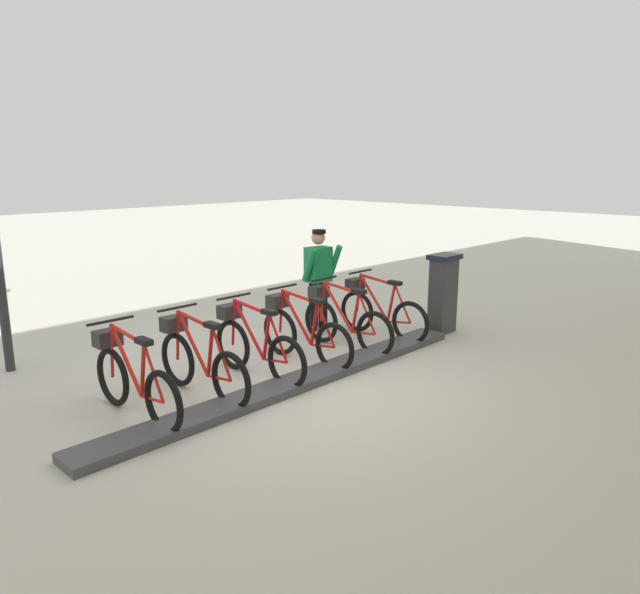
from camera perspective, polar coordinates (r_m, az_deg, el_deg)
name	(u,v)px	position (r m, az deg, el deg)	size (l,w,h in m)	color
ground_plane	(300,385)	(7.35, -1.92, -8.53)	(60.00, 60.00, 0.00)	beige
dock_rail_base	(300,381)	(7.34, -1.93, -8.17)	(0.44, 5.88, 0.10)	#47474C
payment_kiosk	(443,292)	(9.65, 11.85, 0.47)	(0.36, 0.52, 1.28)	#38383D
bike_docked_0	(379,310)	(9.29, 5.75, -1.29)	(1.72, 0.54, 1.02)	black
bike_docked_1	(343,320)	(8.66, 2.27, -2.27)	(1.72, 0.54, 1.02)	black
bike_docked_2	(302,332)	(8.07, -1.74, -3.38)	(1.72, 0.54, 1.02)	black
bike_docked_3	(255,345)	(7.53, -6.37, -4.64)	(1.72, 0.54, 1.02)	black
bike_docked_4	(199,360)	(7.05, -11.69, -6.05)	(1.72, 0.54, 1.02)	black
bike_docked_5	(132,379)	(6.64, -17.76, -7.58)	(1.72, 0.54, 1.02)	black
worker_near_rack	(319,276)	(9.50, -0.13, 2.04)	(0.51, 0.66, 1.66)	white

